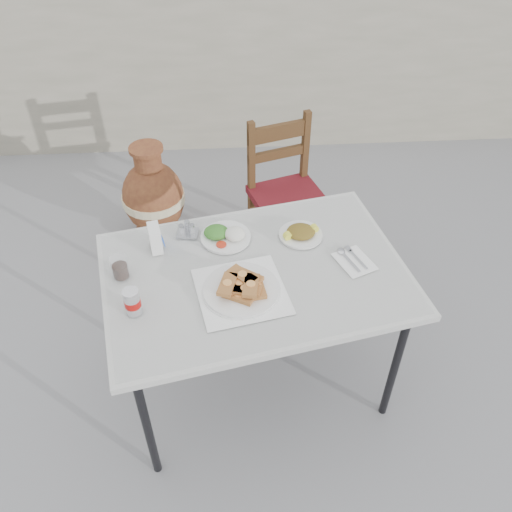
{
  "coord_description": "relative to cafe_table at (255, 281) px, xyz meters",
  "views": [
    {
      "loc": [
        -0.03,
        -1.57,
        2.38
      ],
      "look_at": [
        0.08,
        0.13,
        0.82
      ],
      "focal_mm": 38.0,
      "sensor_mm": 36.0,
      "label": 1
    }
  ],
  "objects": [
    {
      "name": "ground",
      "position": [
        -0.07,
        -0.08,
        -0.72
      ],
      "size": [
        80.0,
        80.0,
        0.0
      ],
      "primitive_type": "plane",
      "color": "slate",
      "rests_on": "ground"
    },
    {
      "name": "back_wall",
      "position": [
        -0.07,
        2.42,
        -0.12
      ],
      "size": [
        6.0,
        0.25,
        1.2
      ],
      "primitive_type": "cube",
      "color": "#A99F8D",
      "rests_on": "ground"
    },
    {
      "name": "soda_can",
      "position": [
        -0.49,
        -0.2,
        0.11
      ],
      "size": [
        0.06,
        0.06,
        0.12
      ],
      "color": "silver",
      "rests_on": "cafe_table"
    },
    {
      "name": "cafe_table",
      "position": [
        0.0,
        0.0,
        0.0
      ],
      "size": [
        1.43,
        1.11,
        0.78
      ],
      "rotation": [
        0.0,
        0.0,
        0.2
      ],
      "color": "black",
      "rests_on": "ground"
    },
    {
      "name": "terracotta_urn",
      "position": [
        -0.57,
        1.18,
        -0.4
      ],
      "size": [
        0.4,
        0.4,
        0.7
      ],
      "color": "brown",
      "rests_on": "ground"
    },
    {
      "name": "salad_rice_plate",
      "position": [
        -0.12,
        0.23,
        0.08
      ],
      "size": [
        0.23,
        0.23,
        0.06
      ],
      "color": "silver",
      "rests_on": "cafe_table"
    },
    {
      "name": "cutlery_napkin",
      "position": [
        0.43,
        0.04,
        0.06
      ],
      "size": [
        0.19,
        0.21,
        0.01
      ],
      "rotation": [
        0.0,
        0.0,
        0.39
      ],
      "color": "white",
      "rests_on": "cafe_table"
    },
    {
      "name": "cola_glass",
      "position": [
        -0.56,
        0.01,
        0.1
      ],
      "size": [
        0.07,
        0.07,
        0.1
      ],
      "color": "white",
      "rests_on": "cafe_table"
    },
    {
      "name": "salad_chopped_plate",
      "position": [
        0.22,
        0.22,
        0.07
      ],
      "size": [
        0.2,
        0.2,
        0.04
      ],
      "color": "silver",
      "rests_on": "cafe_table"
    },
    {
      "name": "pide_plate",
      "position": [
        -0.06,
        -0.11,
        0.09
      ],
      "size": [
        0.42,
        0.42,
        0.07
      ],
      "rotation": [
        0.0,
        0.0,
        0.2
      ],
      "color": "white",
      "rests_on": "cafe_table"
    },
    {
      "name": "napkin_holder",
      "position": [
        -0.43,
        0.18,
        0.11
      ],
      "size": [
        0.08,
        0.11,
        0.12
      ],
      "rotation": [
        0.0,
        0.0,
        0.21
      ],
      "color": "white",
      "rests_on": "cafe_table"
    },
    {
      "name": "chair",
      "position": [
        0.25,
        0.97,
        -0.25
      ],
      "size": [
        0.51,
        0.51,
        0.91
      ],
      "rotation": [
        0.0,
        0.0,
        0.31
      ],
      "color": "#3E2210",
      "rests_on": "ground"
    },
    {
      "name": "condiment_caddy",
      "position": [
        -0.29,
        0.26,
        0.08
      ],
      "size": [
        0.11,
        0.09,
        0.07
      ],
      "rotation": [
        0.0,
        0.0,
        -0.15
      ],
      "color": "#B7B8BF",
      "rests_on": "cafe_table"
    }
  ]
}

